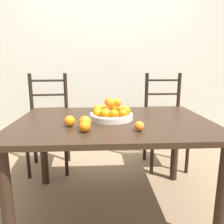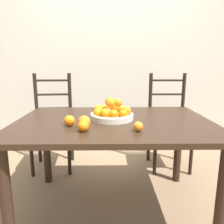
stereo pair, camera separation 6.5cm
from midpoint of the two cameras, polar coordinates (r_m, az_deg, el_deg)
ground_plane at (r=1.94m, az=1.40°, el=-23.68°), size 12.00×12.00×0.00m
wall_back at (r=3.08m, az=0.46°, el=15.23°), size 8.00×0.06×2.60m
dining_table at (r=1.65m, az=1.51°, el=-5.36°), size 1.44×1.00×0.74m
fruit_bowl at (r=1.64m, az=1.03°, el=-0.31°), size 0.33×0.33×0.17m
orange_loose_0 at (r=1.35m, az=-6.15°, el=-3.68°), size 0.07×0.07×0.07m
orange_loose_1 at (r=1.42m, az=-5.97°, el=-2.58°), size 0.08×0.08×0.08m
orange_loose_2 at (r=1.48m, az=-9.82°, el=-2.26°), size 0.07×0.07×0.07m
orange_loose_3 at (r=1.36m, az=8.17°, el=-3.77°), size 0.06×0.06×0.06m
chair_left at (r=2.50m, az=-14.54°, el=-3.11°), size 0.45×0.44×1.05m
chair_right at (r=2.52m, az=15.30°, el=-3.00°), size 0.42×0.40×1.05m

